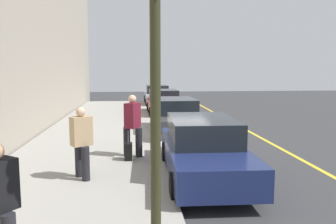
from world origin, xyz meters
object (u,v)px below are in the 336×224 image
object	(u,v)px
parked_car_charcoal	(176,117)
pedestrian_tan_coat	(82,141)
rolling_suitcase	(128,151)
pedestrian_burgundy_coat	(133,124)
parked_car_navy	(203,149)
parked_car_silver	(157,95)
traffic_light_pole	(155,47)
parked_car_red	(164,103)

from	to	relation	value
parked_car_charcoal	pedestrian_tan_coat	xyz separation A→B (m)	(6.07, -2.97, 0.30)
pedestrian_tan_coat	rolling_suitcase	distance (m)	2.04
pedestrian_tan_coat	pedestrian_burgundy_coat	bearing A→B (deg)	149.73
pedestrian_burgundy_coat	parked_car_navy	bearing A→B (deg)	43.71
parked_car_silver	pedestrian_burgundy_coat	size ratio (longest dim) A/B	2.57
traffic_light_pole	rolling_suitcase	bearing A→B (deg)	-175.95
parked_car_silver	rolling_suitcase	bearing A→B (deg)	-6.61
rolling_suitcase	parked_car_navy	bearing A→B (deg)	53.17
parked_car_red	pedestrian_tan_coat	size ratio (longest dim) A/B	2.45
parked_car_red	parked_car_navy	distance (m)	12.11
parked_car_red	parked_car_charcoal	world-z (taller)	same
parked_car_red	pedestrian_burgundy_coat	distance (m)	10.44
parked_car_charcoal	parked_car_navy	bearing A→B (deg)	-0.25
rolling_suitcase	parked_car_red	bearing A→B (deg)	169.70
parked_car_navy	pedestrian_burgundy_coat	world-z (taller)	pedestrian_burgundy_coat
parked_car_silver	rolling_suitcase	world-z (taller)	parked_car_silver
parked_car_red	rolling_suitcase	distance (m)	10.88
pedestrian_tan_coat	parked_car_charcoal	bearing A→B (deg)	153.94
parked_car_charcoal	pedestrian_burgundy_coat	distance (m)	4.42
parked_car_red	pedestrian_burgundy_coat	xyz separation A→B (m)	(10.27, -1.82, 0.37)
pedestrian_tan_coat	pedestrian_burgundy_coat	world-z (taller)	pedestrian_burgundy_coat
parked_car_navy	rolling_suitcase	bearing A→B (deg)	-126.83
pedestrian_tan_coat	pedestrian_burgundy_coat	size ratio (longest dim) A/B	0.93
parked_car_silver	pedestrian_tan_coat	xyz separation A→B (m)	(18.37, -3.00, 0.30)
parked_car_silver	parked_car_navy	size ratio (longest dim) A/B	0.99
parked_car_red	traffic_light_pole	size ratio (longest dim) A/B	1.01
parked_car_silver	pedestrian_burgundy_coat	world-z (taller)	pedestrian_burgundy_coat
parked_car_silver	parked_car_navy	distance (m)	18.17
parked_car_silver	parked_car_red	size ratio (longest dim) A/B	1.13
traffic_light_pole	parked_car_silver	bearing A→B (deg)	176.15
parked_car_navy	traffic_light_pole	xyz separation A→B (m)	(4.50, -1.46, 2.22)
parked_car_red	pedestrian_tan_coat	xyz separation A→B (m)	(12.31, -3.00, 0.31)
parked_car_charcoal	parked_car_navy	xyz separation A→B (m)	(5.87, -0.03, 0.00)
parked_car_silver	pedestrian_burgundy_coat	distance (m)	16.44
parked_car_navy	traffic_light_pole	distance (m)	5.22
traffic_light_pole	pedestrian_burgundy_coat	bearing A→B (deg)	-177.38
parked_car_silver	pedestrian_burgundy_coat	bearing A→B (deg)	-6.34
parked_car_charcoal	pedestrian_burgundy_coat	world-z (taller)	pedestrian_burgundy_coat
pedestrian_burgundy_coat	rolling_suitcase	distance (m)	0.85
pedestrian_burgundy_coat	traffic_light_pole	size ratio (longest dim) A/B	0.44
parked_car_red	parked_car_charcoal	xyz separation A→B (m)	(6.24, -0.04, 0.00)
parked_car_navy	pedestrian_tan_coat	distance (m)	2.96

